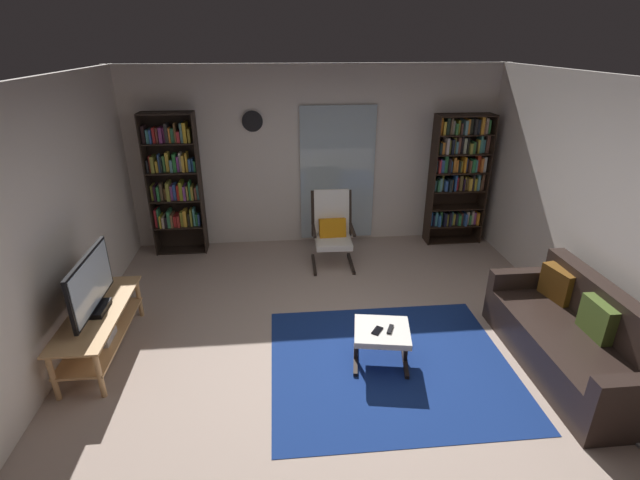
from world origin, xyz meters
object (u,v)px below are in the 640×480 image
ottoman (382,335)px  bookshelf_near_sofa (458,173)px  cell_phone (377,331)px  bookshelf_near_tv (174,181)px  wall_clock (252,121)px  tv_remote (390,329)px  tv_stand (99,326)px  television (91,286)px  lounge_armchair (332,227)px  leather_sofa (575,340)px

ottoman → bookshelf_near_sofa: bearing=58.3°
ottoman → cell_phone: bearing=-153.5°
bookshelf_near_tv → wall_clock: bookshelf_near_tv is taller
bookshelf_near_sofa → tv_remote: size_ratio=13.42×
tv_stand → television: bearing=82.8°
lounge_armchair → cell_phone: bearing=-86.0°
lounge_armchair → ottoman: bearing=-84.6°
cell_phone → wall_clock: 3.56m
bookshelf_near_tv → lounge_armchair: bearing=-15.7°
lounge_armchair → wall_clock: 1.85m
television → cell_phone: television is taller
television → wall_clock: size_ratio=3.35×
cell_phone → television: bearing=-154.5°
television → ottoman: television is taller
tv_stand → television: size_ratio=1.44×
tv_stand → bookshelf_near_sofa: 5.13m
cell_phone → tv_stand: bearing=-154.1°
tv_stand → cell_phone: size_ratio=9.99×
ottoman → wall_clock: wall_clock is taller
bookshelf_near_sofa → tv_remote: (-1.66, -2.83, -0.69)m
bookshelf_near_sofa → cell_phone: bookshelf_near_sofa is taller
cell_phone → lounge_armchair: bearing=128.9°
tv_remote → bookshelf_near_tv: bearing=155.2°
tv_stand → tv_remote: size_ratio=9.71×
tv_stand → bookshelf_near_tv: size_ratio=0.69×
television → bookshelf_near_sofa: (4.46, 2.39, 0.32)m
tv_stand → television: television is taller
leather_sofa → cell_phone: (-1.86, 0.20, 0.09)m
television → lounge_armchair: bearing=35.6°
television → leather_sofa: size_ratio=0.52×
leather_sofa → lounge_armchair: lounge_armchair is taller
lounge_armchair → wall_clock: bearing=143.4°
television → bookshelf_near_tv: size_ratio=0.48×
television → bookshelf_near_sofa: size_ratio=0.50×
tv_stand → cell_phone: tv_stand is taller
wall_clock → tv_stand: bearing=-119.7°
television → wall_clock: (1.48, 2.58, 1.08)m
tv_stand → ottoman: (2.73, -0.40, -0.01)m
lounge_armchair → tv_remote: size_ratio=7.10×
tv_stand → wall_clock: size_ratio=4.82×
tv_stand → bookshelf_near_sofa: bearing=28.4°
leather_sofa → lounge_armchair: (-2.02, 2.45, 0.23)m
bookshelf_near_sofa → leather_sofa: size_ratio=1.03×
television → leather_sofa: (4.53, -0.65, -0.46)m
tv_stand → lounge_armchair: size_ratio=1.37×
leather_sofa → lounge_armchair: 3.18m
ottoman → wall_clock: bearing=112.6°
television → cell_phone: bearing=-9.5°
bookshelf_near_sofa → ottoman: bookshelf_near_sofa is taller
tv_remote → cell_phone: tv_remote is taller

